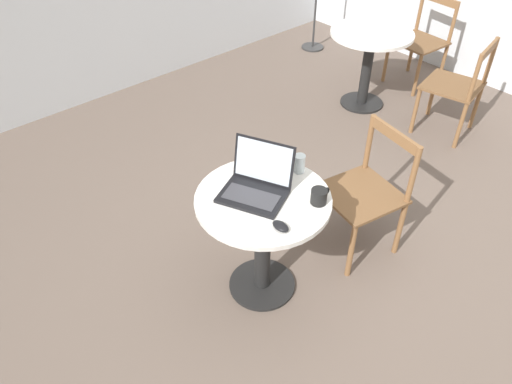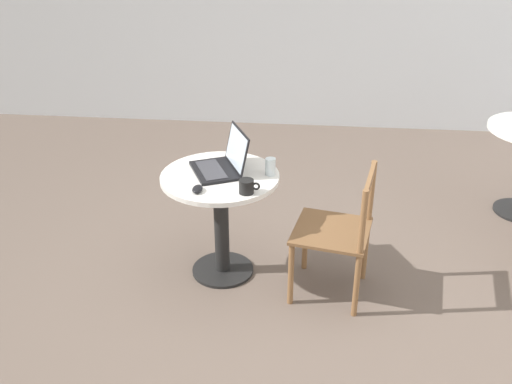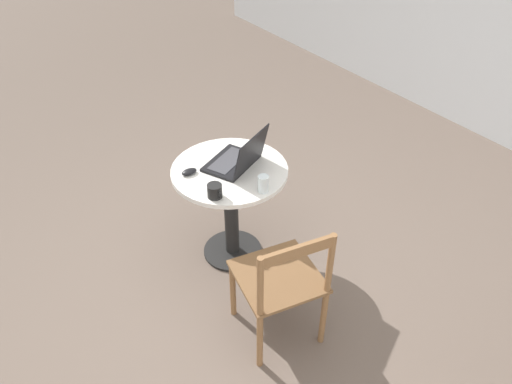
% 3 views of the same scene
% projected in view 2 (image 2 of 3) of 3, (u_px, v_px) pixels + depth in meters
% --- Properties ---
extents(ground_plane, '(16.00, 16.00, 0.00)m').
position_uv_depth(ground_plane, '(268.00, 305.00, 3.55)').
color(ground_plane, '#66564C').
extents(cafe_table_near, '(0.74, 0.74, 0.72)m').
position_uv_depth(cafe_table_near, '(221.00, 202.00, 3.63)').
color(cafe_table_near, black).
rests_on(cafe_table_near, ground_plane).
extents(chair_near_right, '(0.53, 0.53, 0.85)m').
position_uv_depth(chair_near_right, '(338.00, 232.00, 3.48)').
color(chair_near_right, brown).
rests_on(chair_near_right, ground_plane).
extents(laptop, '(0.42, 0.44, 0.26)m').
position_uv_depth(laptop, '(222.00, 163.00, 3.57)').
color(laptop, black).
rests_on(laptop, cafe_table_near).
extents(mouse, '(0.06, 0.10, 0.03)m').
position_uv_depth(mouse, '(197.00, 189.00, 3.34)').
color(mouse, black).
rests_on(mouse, cafe_table_near).
extents(mug, '(0.12, 0.09, 0.08)m').
position_uv_depth(mug, '(247.00, 186.00, 3.31)').
color(mug, black).
rests_on(mug, cafe_table_near).
extents(drinking_glass, '(0.07, 0.07, 0.11)m').
position_uv_depth(drinking_glass, '(270.00, 167.00, 3.53)').
color(drinking_glass, silver).
rests_on(drinking_glass, cafe_table_near).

